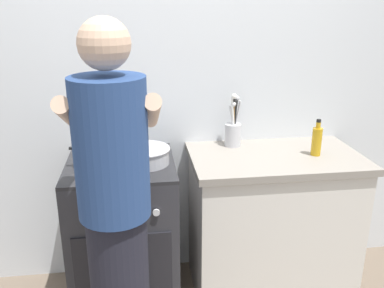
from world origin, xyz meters
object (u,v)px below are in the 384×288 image
Objects in this scene: mixing_bowl at (145,155)px; person at (116,222)px; utensil_crock at (233,130)px; pot at (93,156)px; stove_range at (124,233)px; oil_bottle at (317,141)px.

mixing_bowl is 0.58m from person.
utensil_crock reaches higher than mixing_bowl.
pot is at bearing -164.05° from utensil_crock.
stove_range is 1.25m from oil_bottle.
oil_bottle is at bearing 26.32° from person.
oil_bottle reaches higher than pot.
oil_bottle reaches higher than mixing_bowl.
person is (-0.14, -0.56, -0.09)m from mixing_bowl.
utensil_crock is (0.69, 0.20, 0.55)m from stove_range.
stove_range is 0.53m from pot.
stove_range is at bearing 15.29° from pot.
stove_range is at bearing 89.79° from person.
utensil_crock is 1.54× the size of oil_bottle.
utensil_crock is at bearing 15.95° from pot.
person reaches higher than oil_bottle.
mixing_bowl is 0.99m from oil_bottle.
pot reaches higher than mixing_bowl.
stove_range is 0.53× the size of person.
utensil_crock is 1.06m from person.
person is at bearing -131.17° from utensil_crock.
pot reaches higher than stove_range.
mixing_bowl is 1.29× the size of oil_bottle.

